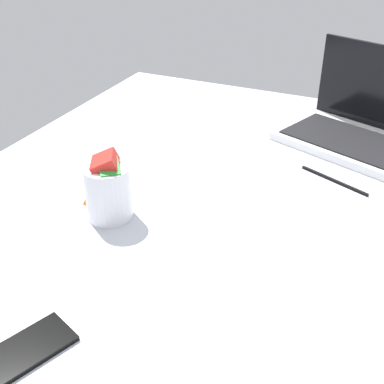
{
  "coord_description": "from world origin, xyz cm",
  "views": [
    {
      "loc": [
        -1.15,
        -80.38,
        73.57
      ],
      "look_at": [
        -34.78,
        -5.99,
        24.0
      ],
      "focal_mm": 46.74,
      "sensor_mm": 36.0,
      "label": 1
    }
  ],
  "objects": [
    {
      "name": "snack_cup",
      "position": [
        -49.98,
        -11.88,
        24.11
      ],
      "size": [
        10.43,
        9.33,
        14.06
      ],
      "color": "silver",
      "rests_on": "bed_mattress"
    },
    {
      "name": "laptop",
      "position": [
        -11.11,
        43.32,
        22.41
      ],
      "size": [
        38.95,
        33.07,
        23.0
      ],
      "rotation": [
        0.0,
        0.0,
        -0.36
      ],
      "color": "silver",
      "rests_on": "bed_mattress"
    },
    {
      "name": "bed_mattress",
      "position": [
        0.0,
        0.0,
        9.0
      ],
      "size": [
        180.0,
        140.0,
        18.0
      ],
      "primitive_type": "cube",
      "color": "#B7BCC6",
      "rests_on": "ground"
    },
    {
      "name": "cell_phone",
      "position": [
        -42.34,
        -46.42,
        18.4
      ],
      "size": [
        11.45,
        15.52,
        0.8
      ],
      "primitive_type": "cube",
      "rotation": [
        0.0,
        0.0,
        2.77
      ],
      "color": "black",
      "rests_on": "bed_mattress"
    },
    {
      "name": "charger_cable",
      "position": [
        -11.96,
        20.01,
        18.3
      ],
      "size": [
        15.81,
        7.36,
        0.6
      ],
      "primitive_type": "cube",
      "rotation": [
        0.0,
        0.0,
        -0.41
      ],
      "color": "black",
      "rests_on": "bed_mattress"
    }
  ]
}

